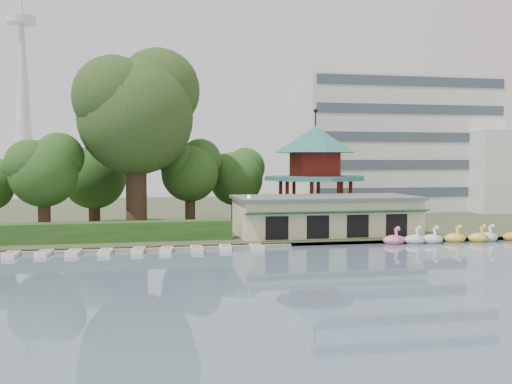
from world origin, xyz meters
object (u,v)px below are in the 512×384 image
object	(u,v)px
pavilion	(315,164)
big_tree	(137,108)
dock	(100,250)
boathouse	(325,215)

from	to	relation	value
pavilion	big_tree	size ratio (longest dim) A/B	0.68
dock	pavilion	bearing A→B (deg)	31.66
dock	pavilion	size ratio (longest dim) A/B	2.52
dock	pavilion	world-z (taller)	pavilion
boathouse	pavilion	distance (m)	11.43
boathouse	big_tree	distance (m)	22.75
boathouse	big_tree	bearing A→B (deg)	161.72
dock	big_tree	size ratio (longest dim) A/B	1.72
pavilion	big_tree	distance (m)	22.02
dock	boathouse	size ratio (longest dim) A/B	1.83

